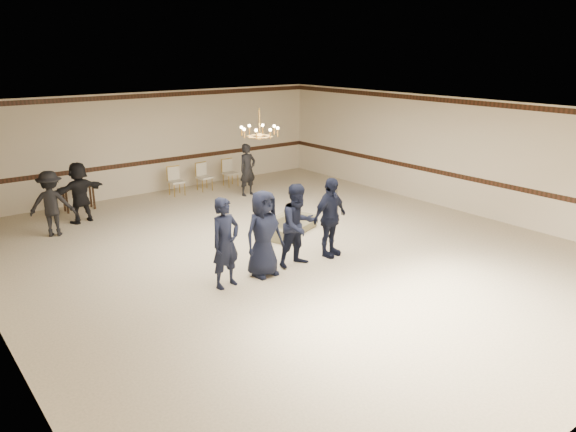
% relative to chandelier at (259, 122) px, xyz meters
% --- Properties ---
extents(room, '(12.01, 14.01, 3.21)m').
position_rel_chandelier_xyz_m(room, '(0.00, -1.00, -1.28)').
color(room, beige).
rests_on(room, ground).
extents(chair_rail, '(12.00, 0.02, 0.14)m').
position_rel_chandelier_xyz_m(chair_rail, '(0.00, 5.99, -1.88)').
color(chair_rail, '#34190F').
rests_on(chair_rail, wall_back).
extents(crown_molding, '(12.00, 0.02, 0.14)m').
position_rel_chandelier_xyz_m(crown_molding, '(0.00, 5.99, 0.21)').
color(crown_molding, '#34190F').
rests_on(crown_molding, wall_back).
extents(chandelier, '(0.94, 0.94, 0.89)m').
position_rel_chandelier_xyz_m(chandelier, '(0.00, 0.00, 0.00)').
color(chandelier, gold).
rests_on(chandelier, ceiling).
extents(boy_a, '(0.72, 0.54, 1.80)m').
position_rel_chandelier_xyz_m(boy_a, '(-2.05, -1.76, -1.97)').
color(boy_a, black).
rests_on(boy_a, floor).
extents(boy_b, '(0.90, 0.61, 1.80)m').
position_rel_chandelier_xyz_m(boy_b, '(-1.15, -1.76, -1.97)').
color(boy_b, black).
rests_on(boy_b, floor).
extents(boy_c, '(0.88, 0.69, 1.80)m').
position_rel_chandelier_xyz_m(boy_c, '(-0.25, -1.76, -1.97)').
color(boy_c, black).
rests_on(boy_c, floor).
extents(boy_d, '(1.12, 0.62, 1.80)m').
position_rel_chandelier_xyz_m(boy_d, '(0.65, -1.76, -1.97)').
color(boy_d, black).
rests_on(boy_d, floor).
extents(settee, '(1.79, 1.20, 0.49)m').
position_rel_chandelier_xyz_m(settee, '(0.88, -0.01, -2.63)').
color(settee, '#726C4C').
rests_on(settee, floor).
extents(adult_left, '(1.22, 1.00, 1.65)m').
position_rel_chandelier_xyz_m(adult_left, '(-3.87, 3.48, -2.05)').
color(adult_left, black).
rests_on(adult_left, floor).
extents(adult_mid, '(1.60, 0.80, 1.65)m').
position_rel_chandelier_xyz_m(adult_mid, '(-2.97, 4.18, -2.05)').
color(adult_mid, black).
rests_on(adult_mid, floor).
extents(adult_right, '(0.63, 0.45, 1.65)m').
position_rel_chandelier_xyz_m(adult_right, '(2.13, 3.78, -2.05)').
color(adult_right, black).
rests_on(adult_right, floor).
extents(banquet_chair_left, '(0.47, 0.47, 0.90)m').
position_rel_chandelier_xyz_m(banquet_chair_left, '(0.33, 5.15, -2.43)').
color(banquet_chair_left, beige).
rests_on(banquet_chair_left, floor).
extents(banquet_chair_mid, '(0.48, 0.48, 0.90)m').
position_rel_chandelier_xyz_m(banquet_chair_mid, '(1.33, 5.15, -2.43)').
color(banquet_chair_mid, beige).
rests_on(banquet_chair_mid, floor).
extents(banquet_chair_right, '(0.44, 0.44, 0.90)m').
position_rel_chandelier_xyz_m(banquet_chair_right, '(2.33, 5.15, -2.43)').
color(banquet_chair_right, beige).
rests_on(banquet_chair_right, floor).
extents(console_table, '(0.86, 0.38, 0.72)m').
position_rel_chandelier_xyz_m(console_table, '(-2.67, 5.35, -2.52)').
color(console_table, black).
rests_on(console_table, floor).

